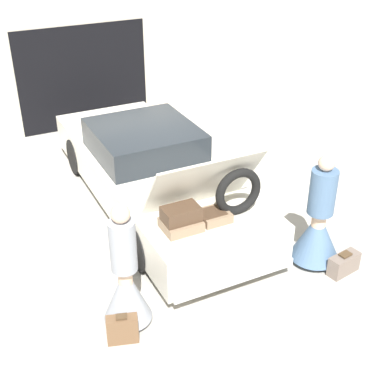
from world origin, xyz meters
TOP-DOWN VIEW (x-y plane):
  - ground_plane at (0.00, 0.00)m, footprint 40.00×40.00m
  - garage_wall_back at (0.00, 3.80)m, footprint 12.00×0.14m
  - car at (-0.00, -0.00)m, footprint 1.87×5.35m
  - person_left at (-1.40, -2.50)m, footprint 0.59×0.59m
  - person_right at (1.40, -2.52)m, footprint 0.69×0.69m
  - suitcase_beside_left_person at (-1.57, -2.78)m, footprint 0.39×0.25m
  - suitcase_beside_right_person at (1.59, -2.92)m, footprint 0.49×0.27m

SIDE VIEW (x-z plane):
  - ground_plane at x=0.00m, z-range 0.00..0.00m
  - suitcase_beside_right_person at x=1.59m, z-range -0.01..0.30m
  - suitcase_beside_left_person at x=-1.57m, z-range -0.01..0.37m
  - car at x=0.00m, z-range -0.27..1.43m
  - person_right at x=1.40m, z-range -0.24..1.42m
  - person_left at x=-1.40m, z-range -0.24..1.43m
  - garage_wall_back at x=0.00m, z-range -0.01..2.79m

